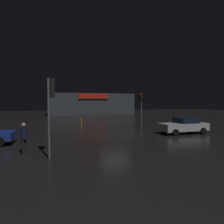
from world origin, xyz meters
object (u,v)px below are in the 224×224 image
at_px(car_far, 184,126).
at_px(traffic_signal_main, 50,98).
at_px(traffic_signal_opposite, 141,101).
at_px(pedestrian, 24,136).
at_px(store_building, 91,104).

bearing_deg(car_far, traffic_signal_main, -157.15).
xyz_separation_m(traffic_signal_opposite, pedestrian, (-11.64, -10.10, -2.08)).
bearing_deg(traffic_signal_opposite, store_building, 94.03).
xyz_separation_m(traffic_signal_main, traffic_signal_opposite, (10.15, 11.16, -0.02)).
height_order(traffic_signal_main, traffic_signal_opposite, traffic_signal_main).
distance_m(traffic_signal_main, pedestrian, 2.78).
distance_m(traffic_signal_opposite, car_far, 6.83).
distance_m(store_building, car_far, 33.38).
bearing_deg(car_far, store_building, 96.03).
height_order(store_building, traffic_signal_main, store_building).
distance_m(traffic_signal_main, car_far, 12.97).
bearing_deg(car_far, pedestrian, -163.59).
height_order(car_far, pedestrian, pedestrian).
bearing_deg(store_building, traffic_signal_main, -102.23).
bearing_deg(pedestrian, car_far, 16.41).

